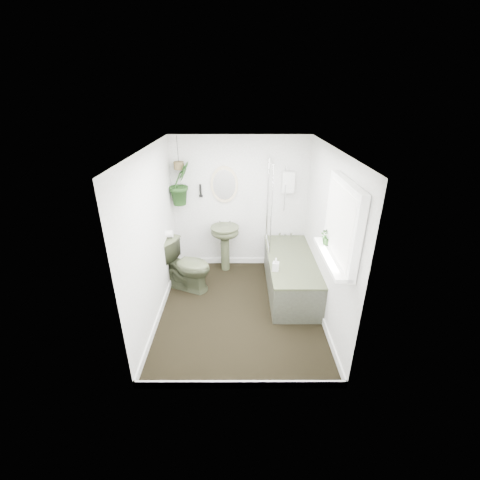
{
  "coord_description": "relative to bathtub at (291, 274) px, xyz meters",
  "views": [
    {
      "loc": [
        -0.01,
        -3.86,
        2.92
      ],
      "look_at": [
        0.0,
        0.15,
        1.05
      ],
      "focal_mm": 24.0,
      "sensor_mm": 36.0,
      "label": 1
    }
  ],
  "objects": [
    {
      "name": "pedestal_sink",
      "position": [
        -1.06,
        0.67,
        0.12
      ],
      "size": [
        0.57,
        0.51,
        0.83
      ],
      "primitive_type": null,
      "rotation": [
        0.0,
        0.0,
        -0.22
      ],
      "color": "#424930",
      "rests_on": "floor"
    },
    {
      "name": "bath_screen",
      "position": [
        -0.33,
        0.49,
        0.99
      ],
      "size": [
        0.04,
        0.72,
        1.4
      ],
      "primitive_type": null,
      "color": "silver",
      "rests_on": "bathtub"
    },
    {
      "name": "window_recess",
      "position": [
        0.29,
        -1.2,
        1.36
      ],
      "size": [
        0.08,
        1.0,
        0.9
      ],
      "primitive_type": "cube",
      "color": "white",
      "rests_on": "wall_right"
    },
    {
      "name": "skirting",
      "position": [
        -0.8,
        -0.5,
        -0.24
      ],
      "size": [
        2.3,
        2.8,
        0.1
      ],
      "primitive_type": "cube",
      "color": "white",
      "rests_on": "floor"
    },
    {
      "name": "ceiling",
      "position": [
        -0.8,
        -0.5,
        2.02
      ],
      "size": [
        2.3,
        2.8,
        0.02
      ],
      "primitive_type": "cube",
      "color": "white",
      "rests_on": "ground"
    },
    {
      "name": "hanging_pot",
      "position": [
        -1.77,
        0.75,
        1.56
      ],
      "size": [
        0.16,
        0.16,
        0.12
      ],
      "primitive_type": "cylinder",
      "color": "brown",
      "rests_on": "ceiling"
    },
    {
      "name": "floor",
      "position": [
        -0.8,
        -0.5,
        -0.3
      ],
      "size": [
        2.3,
        2.8,
        0.02
      ],
      "primitive_type": "cube",
      "color": "black",
      "rests_on": "ground"
    },
    {
      "name": "oval_mirror",
      "position": [
        -1.06,
        0.87,
        1.21
      ],
      "size": [
        0.46,
        0.03,
        0.62
      ],
      "primitive_type": "ellipsoid",
      "color": "beige",
      "rests_on": "wall_back"
    },
    {
      "name": "wall_left",
      "position": [
        -1.96,
        -0.5,
        0.86
      ],
      "size": [
        0.02,
        2.8,
        2.3
      ],
      "primitive_type": "cube",
      "color": "white",
      "rests_on": "ground"
    },
    {
      "name": "window_sill",
      "position": [
        0.22,
        -1.2,
        0.94
      ],
      "size": [
        0.18,
        1.0,
        0.04
      ],
      "primitive_type": "cube",
      "color": "white",
      "rests_on": "wall_right"
    },
    {
      "name": "toilet_roll_holder",
      "position": [
        -1.9,
        0.2,
        0.61
      ],
      "size": [
        0.11,
        0.11,
        0.11
      ],
      "primitive_type": "cylinder",
      "rotation": [
        0.0,
        1.57,
        0.0
      ],
      "color": "white",
      "rests_on": "wall_left"
    },
    {
      "name": "bathtub",
      "position": [
        0.0,
        0.0,
        0.0
      ],
      "size": [
        0.72,
        1.72,
        0.58
      ],
      "primitive_type": null,
      "color": "#424930",
      "rests_on": "floor"
    },
    {
      "name": "hanging_plant",
      "position": [
        -1.77,
        0.75,
        1.26
      ],
      "size": [
        0.49,
        0.5,
        0.7
      ],
      "primitive_type": "imported",
      "rotation": [
        0.0,
        0.0,
        0.9
      ],
      "color": "black",
      "rests_on": "ceiling"
    },
    {
      "name": "shower_box",
      "position": [
        0.0,
        0.84,
        1.26
      ],
      "size": [
        0.2,
        0.1,
        0.35
      ],
      "primitive_type": "cube",
      "color": "white",
      "rests_on": "wall_back"
    },
    {
      "name": "sill_plant",
      "position": [
        0.25,
        -0.9,
        1.07
      ],
      "size": [
        0.2,
        0.18,
        0.22
      ],
      "primitive_type": "imported",
      "rotation": [
        0.0,
        0.0,
        -0.02
      ],
      "color": "black",
      "rests_on": "window_sill"
    },
    {
      "name": "wall_sconce",
      "position": [
        -1.46,
        0.86,
        1.11
      ],
      "size": [
        0.04,
        0.04,
        0.22
      ],
      "primitive_type": "cylinder",
      "color": "black",
      "rests_on": "wall_back"
    },
    {
      "name": "wall_front",
      "position": [
        -0.8,
        -1.91,
        0.86
      ],
      "size": [
        2.3,
        0.02,
        2.3
      ],
      "primitive_type": "cube",
      "color": "white",
      "rests_on": "ground"
    },
    {
      "name": "wall_back",
      "position": [
        -0.8,
        0.91,
        0.86
      ],
      "size": [
        2.3,
        0.02,
        2.3
      ],
      "primitive_type": "cube",
      "color": "white",
      "rests_on": "ground"
    },
    {
      "name": "window_blinds",
      "position": [
        0.24,
        -1.2,
        1.36
      ],
      "size": [
        0.01,
        0.86,
        0.76
      ],
      "primitive_type": "cube",
      "color": "white",
      "rests_on": "wall_right"
    },
    {
      "name": "wall_right",
      "position": [
        0.36,
        -0.5,
        0.86
      ],
      "size": [
        0.02,
        2.8,
        2.3
      ],
      "primitive_type": "cube",
      "color": "white",
      "rests_on": "ground"
    },
    {
      "name": "toilet",
      "position": [
        -1.65,
        0.08,
        0.12
      ],
      "size": [
        0.92,
        0.74,
        0.82
      ],
      "primitive_type": "imported",
      "rotation": [
        0.0,
        0.0,
        1.16
      ],
      "color": "#424930",
      "rests_on": "floor"
    },
    {
      "name": "soap_bottle",
      "position": [
        -0.29,
        -0.38,
        0.39
      ],
      "size": [
        0.11,
        0.11,
        0.19
      ],
      "primitive_type": "imported",
      "rotation": [
        0.0,
        0.0,
        -0.23
      ],
      "color": "#2C2928",
      "rests_on": "bathtub"
    }
  ]
}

